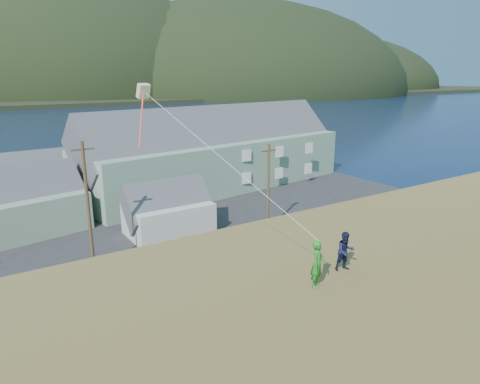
{
  "coord_description": "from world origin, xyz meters",
  "views": [
    {
      "loc": [
        -10.65,
        -29.27,
        14.4
      ],
      "look_at": [
        0.42,
        -12.27,
        8.8
      ],
      "focal_mm": 32.0,
      "sensor_mm": 36.0,
      "label": 1
    }
  ],
  "objects_px": {
    "wharf": "(7,174)",
    "shed_palegreen_far": "(42,172)",
    "lodge": "(218,150)",
    "shed_palegreen_near": "(24,204)",
    "kite_flyer_navy": "(345,251)",
    "shed_white": "(168,210)",
    "kite_flyer_green": "(317,264)"
  },
  "relations": [
    {
      "from": "shed_white",
      "to": "kite_flyer_navy",
      "type": "bearing_deg",
      "value": -98.1
    },
    {
      "from": "wharf",
      "to": "shed_palegreen_near",
      "type": "xyz_separation_m",
      "value": [
        -0.83,
        -26.82,
        2.42
      ]
    },
    {
      "from": "wharf",
      "to": "kite_flyer_navy",
      "type": "distance_m",
      "value": 59.8
    },
    {
      "from": "wharf",
      "to": "shed_palegreen_far",
      "type": "distance_m",
      "value": 11.91
    },
    {
      "from": "shed_palegreen_far",
      "to": "kite_flyer_green",
      "type": "distance_m",
      "value": 48.39
    },
    {
      "from": "lodge",
      "to": "kite_flyer_green",
      "type": "distance_m",
      "value": 41.6
    },
    {
      "from": "lodge",
      "to": "kite_flyer_navy",
      "type": "height_order",
      "value": "lodge"
    },
    {
      "from": "kite_flyer_green",
      "to": "kite_flyer_navy",
      "type": "height_order",
      "value": "kite_flyer_green"
    },
    {
      "from": "shed_palegreen_near",
      "to": "kite_flyer_green",
      "type": "height_order",
      "value": "kite_flyer_green"
    },
    {
      "from": "kite_flyer_green",
      "to": "shed_palegreen_near",
      "type": "bearing_deg",
      "value": 71.1
    },
    {
      "from": "shed_palegreen_near",
      "to": "shed_palegreen_far",
      "type": "height_order",
      "value": "shed_palegreen_near"
    },
    {
      "from": "wharf",
      "to": "shed_palegreen_near",
      "type": "height_order",
      "value": "shed_palegreen_near"
    },
    {
      "from": "wharf",
      "to": "lodge",
      "type": "distance_m",
      "value": 31.92
    },
    {
      "from": "wharf",
      "to": "shed_palegreen_far",
      "type": "height_order",
      "value": "shed_palegreen_far"
    },
    {
      "from": "shed_white",
      "to": "wharf",
      "type": "bearing_deg",
      "value": 106.17
    },
    {
      "from": "lodge",
      "to": "wharf",
      "type": "bearing_deg",
      "value": 128.08
    },
    {
      "from": "shed_palegreen_near",
      "to": "kite_flyer_green",
      "type": "distance_m",
      "value": 33.44
    },
    {
      "from": "shed_palegreen_far",
      "to": "kite_flyer_green",
      "type": "xyz_separation_m",
      "value": [
        1.85,
        -48.03,
        5.63
      ]
    },
    {
      "from": "lodge",
      "to": "shed_palegreen_far",
      "type": "relative_size",
      "value": 3.84
    },
    {
      "from": "wharf",
      "to": "lodge",
      "type": "bearing_deg",
      "value": -43.76
    },
    {
      "from": "wharf",
      "to": "kite_flyer_navy",
      "type": "xyz_separation_m",
      "value": [
        6.82,
        -58.93,
        7.51
      ]
    },
    {
      "from": "lodge",
      "to": "shed_white",
      "type": "xyz_separation_m",
      "value": [
        -12.65,
        -12.54,
        -2.53
      ]
    },
    {
      "from": "shed_white",
      "to": "kite_flyer_navy",
      "type": "relative_size",
      "value": 5.11
    },
    {
      "from": "lodge",
      "to": "kite_flyer_green",
      "type": "xyz_separation_m",
      "value": [
        -17.81,
        -37.47,
        3.15
      ]
    },
    {
      "from": "lodge",
      "to": "kite_flyer_navy",
      "type": "distance_m",
      "value": 40.49
    },
    {
      "from": "shed_white",
      "to": "kite_flyer_navy",
      "type": "xyz_separation_m",
      "value": [
        -3.36,
        -24.53,
        5.58
      ]
    },
    {
      "from": "kite_flyer_green",
      "to": "kite_flyer_navy",
      "type": "relative_size",
      "value": 1.13
    },
    {
      "from": "lodge",
      "to": "shed_palegreen_far",
      "type": "height_order",
      "value": "lodge"
    },
    {
      "from": "lodge",
      "to": "shed_palegreen_near",
      "type": "bearing_deg",
      "value": -176.33
    },
    {
      "from": "shed_palegreen_near",
      "to": "shed_palegreen_far",
      "type": "bearing_deg",
      "value": 64.86
    },
    {
      "from": "shed_palegreen_near",
      "to": "wharf",
      "type": "bearing_deg",
      "value": 77.57
    },
    {
      "from": "shed_white",
      "to": "kite_flyer_green",
      "type": "bearing_deg",
      "value": -102.0
    }
  ]
}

